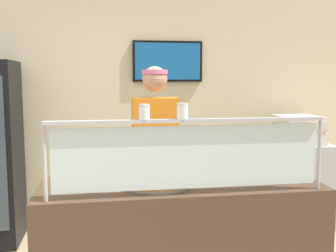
% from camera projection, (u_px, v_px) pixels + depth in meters
% --- Properties ---
extents(shop_rear_unit, '(6.30, 0.13, 2.70)m').
position_uv_depth(shop_rear_unit, '(148.00, 105.00, 4.59)').
color(shop_rear_unit, beige).
rests_on(shop_rear_unit, ground).
extents(serving_counter, '(1.90, 0.66, 0.95)m').
position_uv_depth(serving_counter, '(181.00, 250.00, 2.74)').
color(serving_counter, '#4C3828').
rests_on(serving_counter, ground).
extents(sneeze_guard, '(1.72, 0.06, 0.47)m').
position_uv_depth(sneeze_guard, '(190.00, 147.00, 2.38)').
color(sneeze_guard, '#B2B5BC').
rests_on(sneeze_guard, serving_counter).
extents(pizza_tray, '(0.49, 0.49, 0.04)m').
position_uv_depth(pizza_tray, '(157.00, 182.00, 2.65)').
color(pizza_tray, '#9EA0A8').
rests_on(pizza_tray, serving_counter).
extents(pizza_server, '(0.11, 0.29, 0.01)m').
position_uv_depth(pizza_server, '(161.00, 180.00, 2.63)').
color(pizza_server, '#ADAFB7').
rests_on(pizza_server, pizza_tray).
extents(parmesan_shaker, '(0.07, 0.07, 0.09)m').
position_uv_depth(parmesan_shaker, '(144.00, 113.00, 2.32)').
color(parmesan_shaker, white).
rests_on(parmesan_shaker, sneeze_guard).
extents(pepper_flake_shaker, '(0.07, 0.07, 0.10)m').
position_uv_depth(pepper_flake_shaker, '(182.00, 112.00, 2.35)').
color(pepper_flake_shaker, white).
rests_on(pepper_flake_shaker, sneeze_guard).
extents(worker_figure, '(0.41, 0.50, 1.76)m').
position_uv_depth(worker_figure, '(156.00, 156.00, 3.35)').
color(worker_figure, '#23232D').
rests_on(worker_figure, ground).
extents(prep_shelf, '(0.70, 0.55, 0.93)m').
position_uv_depth(prep_shelf, '(297.00, 184.00, 4.48)').
color(prep_shelf, '#B7BABF').
rests_on(prep_shelf, ground).
extents(pizza_box_stack, '(0.49, 0.47, 0.31)m').
position_uv_depth(pizza_box_stack, '(299.00, 130.00, 4.40)').
color(pizza_box_stack, silver).
rests_on(pizza_box_stack, prep_shelf).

